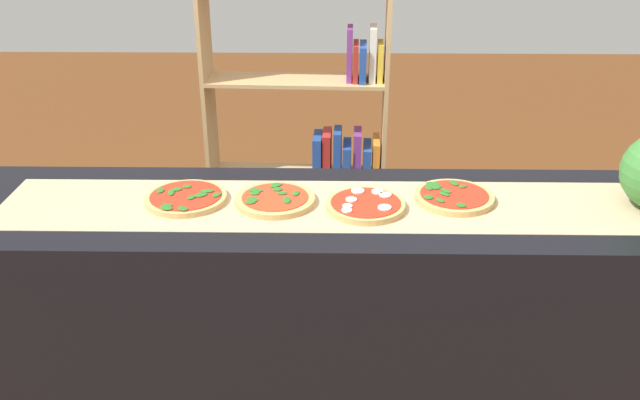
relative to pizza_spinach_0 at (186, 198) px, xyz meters
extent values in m
cube|color=black|center=(0.45, -0.02, -0.47)|extent=(2.56, 0.64, 0.92)
cube|color=tan|center=(0.45, -0.02, -0.01)|extent=(2.15, 0.39, 0.00)
cylinder|color=tan|center=(0.00, 0.00, 0.00)|extent=(0.28, 0.28, 0.02)
cylinder|color=red|center=(0.00, 0.00, 0.01)|extent=(0.24, 0.24, 0.00)
ellipsoid|color=#286B23|center=(-0.04, -0.10, 0.01)|extent=(0.03, 0.05, 0.00)
ellipsoid|color=#286B23|center=(-0.04, -0.10, 0.01)|extent=(0.05, 0.05, 0.00)
ellipsoid|color=#286B23|center=(0.07, 0.03, 0.01)|extent=(0.05, 0.03, 0.00)
ellipsoid|color=#286B23|center=(-0.04, -0.09, 0.01)|extent=(0.04, 0.05, 0.00)
ellipsoid|color=#286B23|center=(0.02, -0.02, 0.01)|extent=(0.04, 0.04, 0.00)
ellipsoid|color=#286B23|center=(-0.05, 0.01, 0.01)|extent=(0.03, 0.05, 0.00)
ellipsoid|color=#286B23|center=(-0.04, 0.04, 0.01)|extent=(0.04, 0.04, 0.00)
ellipsoid|color=#286B23|center=(0.05, 0.00, 0.01)|extent=(0.06, 0.05, 0.00)
ellipsoid|color=#286B23|center=(-0.01, 0.07, 0.01)|extent=(0.04, 0.03, 0.00)
ellipsoid|color=#286B23|center=(-0.09, 0.03, 0.01)|extent=(0.03, 0.04, 0.00)
ellipsoid|color=#286B23|center=(0.11, 0.00, 0.01)|extent=(0.04, 0.04, 0.00)
ellipsoid|color=#286B23|center=(0.01, -0.11, 0.01)|extent=(0.05, 0.05, 0.00)
cylinder|color=tan|center=(0.30, -0.01, 0.00)|extent=(0.27, 0.27, 0.02)
cylinder|color=red|center=(0.30, -0.01, 0.01)|extent=(0.22, 0.22, 0.00)
ellipsoid|color=#286B23|center=(0.31, 0.05, 0.01)|extent=(0.04, 0.04, 0.00)
ellipsoid|color=#286B23|center=(0.30, 0.09, 0.01)|extent=(0.04, 0.04, 0.00)
ellipsoid|color=#286B23|center=(0.23, 0.04, 0.01)|extent=(0.06, 0.04, 0.00)
ellipsoid|color=#286B23|center=(0.34, -0.04, 0.01)|extent=(0.03, 0.05, 0.00)
ellipsoid|color=#286B23|center=(0.33, 0.01, 0.01)|extent=(0.03, 0.03, 0.00)
ellipsoid|color=#286B23|center=(0.30, 0.08, 0.01)|extent=(0.05, 0.05, 0.00)
ellipsoid|color=#286B23|center=(0.23, -0.06, 0.01)|extent=(0.04, 0.04, 0.00)
ellipsoid|color=#286B23|center=(0.23, -0.03, 0.01)|extent=(0.05, 0.05, 0.00)
ellipsoid|color=#286B23|center=(0.23, 0.01, 0.01)|extent=(0.04, 0.03, 0.00)
ellipsoid|color=#286B23|center=(0.37, 0.01, 0.01)|extent=(0.03, 0.05, 0.00)
cylinder|color=tan|center=(0.61, -0.05, 0.00)|extent=(0.26, 0.26, 0.02)
cylinder|color=red|center=(0.61, -0.05, 0.01)|extent=(0.23, 0.23, 0.00)
cylinder|color=#EFE5CC|center=(0.54, -0.12, 0.01)|extent=(0.03, 0.03, 0.00)
cylinder|color=#EFE5CC|center=(0.67, 0.00, 0.01)|extent=(0.04, 0.04, 0.00)
cylinder|color=#EFE5CC|center=(0.58, 0.03, 0.01)|extent=(0.05, 0.05, 0.00)
cylinder|color=#EFE5CC|center=(0.56, -0.03, 0.01)|extent=(0.04, 0.04, 0.00)
cylinder|color=#EFE5CC|center=(0.67, -0.09, 0.01)|extent=(0.04, 0.04, 0.00)
cylinder|color=#EFE5CC|center=(0.55, -0.08, 0.01)|extent=(0.03, 0.03, 0.00)
cylinder|color=#EFE5CC|center=(0.65, 0.03, 0.01)|extent=(0.04, 0.04, 0.00)
cylinder|color=tan|center=(0.91, 0.02, 0.00)|extent=(0.27, 0.27, 0.02)
cylinder|color=red|center=(0.91, 0.02, 0.01)|extent=(0.23, 0.23, 0.00)
ellipsoid|color=#286B23|center=(0.85, -0.04, 0.01)|extent=(0.04, 0.04, 0.00)
ellipsoid|color=#286B23|center=(0.92, -0.07, 0.01)|extent=(0.05, 0.05, 0.00)
ellipsoid|color=#286B23|center=(0.92, 0.11, 0.01)|extent=(0.04, 0.05, 0.00)
ellipsoid|color=#286B23|center=(0.84, 0.10, 0.01)|extent=(0.05, 0.04, 0.00)
ellipsoid|color=#286B23|center=(0.88, 0.02, 0.01)|extent=(0.04, 0.05, 0.00)
ellipsoid|color=#286B23|center=(0.88, 0.04, 0.01)|extent=(0.05, 0.05, 0.00)
ellipsoid|color=#286B23|center=(0.86, 0.07, 0.01)|extent=(0.05, 0.05, 0.00)
ellipsoid|color=#286B23|center=(0.83, 0.06, 0.01)|extent=(0.03, 0.04, 0.00)
ellipsoid|color=#286B23|center=(0.85, 0.09, 0.01)|extent=(0.04, 0.05, 0.00)
ellipsoid|color=#286B23|center=(0.82, -0.01, 0.01)|extent=(0.04, 0.04, 0.00)
ellipsoid|color=#286B23|center=(0.84, 0.09, 0.01)|extent=(0.04, 0.04, 0.00)
ellipsoid|color=#286B23|center=(0.95, 0.08, 0.01)|extent=(0.04, 0.04, 0.00)
cube|color=tan|center=(0.76, 1.17, -0.17)|extent=(0.03, 0.25, 1.51)
cube|color=tan|center=(-0.12, 1.20, -0.17)|extent=(0.03, 0.25, 1.51)
cube|color=tan|center=(0.32, 1.19, -0.92)|extent=(0.87, 0.28, 0.02)
cube|color=#753384|center=(0.72, 1.17, -0.80)|extent=(0.03, 0.14, 0.22)
cube|color=#2D753D|center=(0.68, 1.17, -0.81)|extent=(0.04, 0.17, 0.21)
cube|color=silver|center=(0.64, 1.17, -0.81)|extent=(0.04, 0.16, 0.20)
cube|color=silver|center=(0.60, 1.17, -0.79)|extent=(0.03, 0.16, 0.25)
cube|color=#2D753D|center=(0.56, 1.18, -0.82)|extent=(0.05, 0.17, 0.18)
cube|color=#2D753D|center=(0.51, 1.18, -0.78)|extent=(0.04, 0.16, 0.26)
cube|color=tan|center=(0.32, 1.19, -0.42)|extent=(0.87, 0.28, 0.02)
cube|color=orange|center=(0.72, 1.17, -0.32)|extent=(0.04, 0.20, 0.19)
cube|color=#234799|center=(0.68, 1.17, -0.33)|extent=(0.05, 0.20, 0.16)
cube|color=#753384|center=(0.63, 1.17, -0.30)|extent=(0.05, 0.16, 0.23)
cube|color=#234799|center=(0.57, 1.17, -0.33)|extent=(0.05, 0.19, 0.17)
cube|color=#234799|center=(0.53, 1.18, -0.29)|extent=(0.04, 0.16, 0.24)
cube|color=#B22823|center=(0.47, 1.18, -0.30)|extent=(0.05, 0.17, 0.23)
cube|color=#234799|center=(0.42, 1.18, -0.31)|extent=(0.05, 0.19, 0.21)
cube|color=tan|center=(0.32, 1.19, 0.08)|extent=(0.87, 0.28, 0.02)
cube|color=gold|center=(0.72, 1.17, 0.18)|extent=(0.03, 0.14, 0.18)
cube|color=silver|center=(0.69, 1.17, 0.21)|extent=(0.04, 0.15, 0.26)
cube|color=#234799|center=(0.64, 1.17, 0.17)|extent=(0.04, 0.20, 0.18)
cube|color=#B22823|center=(0.61, 1.17, 0.18)|extent=(0.03, 0.17, 0.18)
cube|color=#753384|center=(0.58, 1.17, 0.21)|extent=(0.03, 0.15, 0.25)
camera|label=1|loc=(0.49, -2.09, 0.99)|focal=38.47mm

